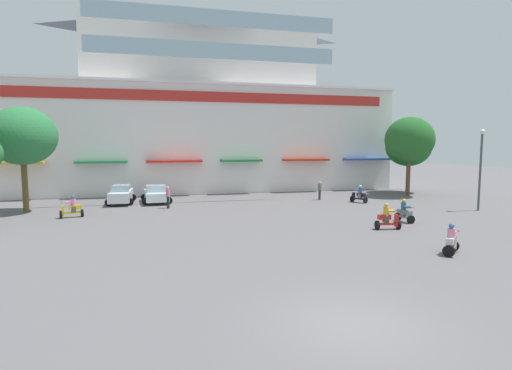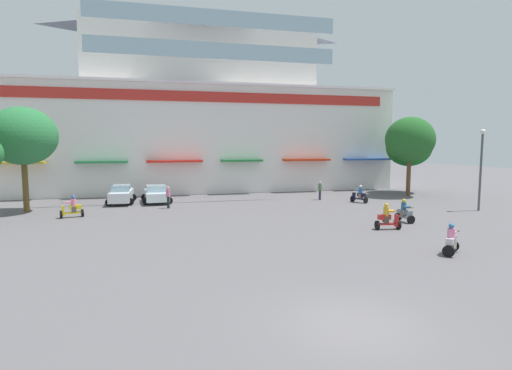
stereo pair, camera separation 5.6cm
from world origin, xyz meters
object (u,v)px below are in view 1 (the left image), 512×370
Objects in this scene: plaza_tree_2 at (22,136)px; scooter_rider_7 at (359,195)px; pedestrian_1 at (320,189)px; plaza_tree_1 at (410,140)px; scooter_rider_4 at (404,213)px; scooter_rider_6 at (388,218)px; plaza_tree_3 at (409,147)px; parked_car_1 at (156,194)px; scooter_rider_8 at (72,208)px; streetlamp_near at (481,163)px; scooter_rider_5 at (451,241)px; pedestrian_0 at (168,196)px; parked_car_0 at (121,194)px.

plaza_tree_2 is 5.03× the size of scooter_rider_7.
pedestrian_1 is at bearing 2.20° from plaza_tree_2.
scooter_rider_4 is (-7.99, -11.23, -4.73)m from plaza_tree_1.
plaza_tree_1 is at bearing 51.59° from scooter_rider_6.
scooter_rider_6 is at bearing -127.64° from plaza_tree_3.
scooter_rider_8 reaches higher than parked_car_1.
streetlamp_near is at bearing -12.87° from plaza_tree_2.
scooter_rider_8 is (-18.40, 14.12, 0.02)m from scooter_rider_5.
scooter_rider_6 is 0.91× the size of pedestrian_0.
pedestrian_0 is 13.32m from pedestrian_1.
scooter_rider_5 is at bearing -91.97° from scooter_rider_6.
pedestrian_0 is at bearing 147.12° from scooter_rider_4.
parked_car_0 is at bearing 167.25° from scooter_rider_7.
parked_car_1 is at bearing 172.30° from pedestrian_1.
parked_car_1 is 0.73× the size of streetlamp_near.
plaza_tree_3 is 11.35m from streetlamp_near.
plaza_tree_1 is at bearing -3.68° from parked_car_0.
scooter_rider_8 is 20.08m from pedestrian_1.
streetlamp_near reaches higher than pedestrian_0.
pedestrian_1 is (1.29, 18.07, 0.34)m from scooter_rider_5.
parked_car_0 reaches higher than scooter_rider_8.
pedestrian_0 is (3.71, -3.59, 0.20)m from parked_car_0.
plaza_tree_1 is 26.56m from parked_car_0.
parked_car_0 is 2.84m from parked_car_1.
scooter_rider_5 is 0.24× the size of streetlamp_near.
scooter_rider_4 reaches higher than parked_car_1.
pedestrian_1 is at bearing 96.22° from scooter_rider_4.
parked_car_0 is at bearing 127.87° from scooter_rider_5.
streetlamp_near is (28.88, -4.38, 2.95)m from scooter_rider_8.
parked_car_1 is at bearing 156.29° from streetlamp_near.
plaza_tree_3 is at bearing 14.82° from pedestrian_1.
plaza_tree_2 is 1.16× the size of plaza_tree_3.
streetlamp_near reaches higher than parked_car_0.
scooter_rider_4 is at bearing -35.47° from parked_car_0.
scooter_rider_4 is (-9.63, -13.72, -4.00)m from plaza_tree_3.
plaza_tree_2 is 4.90× the size of scooter_rider_8.
plaza_tree_2 is 6.81m from scooter_rider_8.
scooter_rider_6 is 0.95× the size of pedestrian_1.
scooter_rider_7 is at bearing 4.06° from scooter_rider_8.
plaza_tree_3 reaches higher than scooter_rider_8.
plaza_tree_3 is 1.47× the size of parked_car_0.
scooter_rider_4 is 1.03× the size of scooter_rider_5.
scooter_rider_6 is (0.19, 5.47, 0.05)m from scooter_rider_5.
scooter_rider_6 is at bearing -42.77° from parked_car_0.
parked_car_0 is (-26.12, 1.68, -4.56)m from plaza_tree_1.
scooter_rider_4 is at bearing -32.88° from pedestrian_0.
plaza_tree_2 is at bearing 167.13° from streetlamp_near.
pedestrian_1 is 12.68m from streetlamp_near.
streetlamp_near is (23.29, -10.23, 2.82)m from parked_car_1.
parked_car_0 is 2.61× the size of pedestrian_0.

